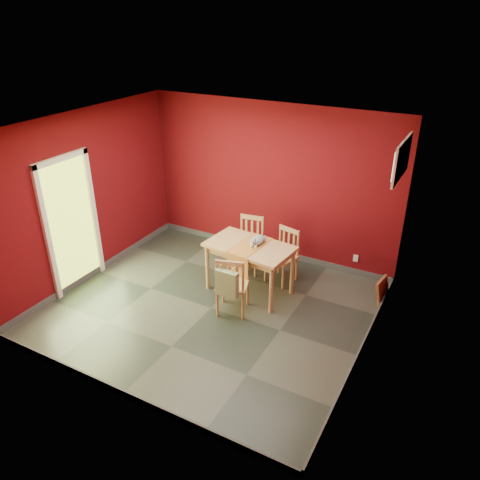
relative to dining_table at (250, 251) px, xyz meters
The scene contains 13 objects.
ground 1.03m from the dining_table, 111.93° to the right, with size 4.50×4.50×0.00m, color #2D342D.
room_shell 1.00m from the dining_table, 111.93° to the right, with size 4.50×4.50×4.50m.
doorway 2.77m from the dining_table, 156.35° to the right, with size 0.06×1.01×2.13m.
window 2.56m from the dining_table, ahead, with size 0.05×0.90×0.50m.
outlet_plate 1.89m from the dining_table, 44.35° to the left, with size 0.08×0.01×0.12m, color silver.
dining_table is the anchor object (origin of this frame).
table_runner 0.14m from the dining_table, 90.00° to the right, with size 0.45×0.81×0.39m.
chair_far_left 0.75m from the dining_table, 117.59° to the left, with size 0.49×0.49×0.93m.
chair_far_right 0.69m from the dining_table, 59.65° to the left, with size 0.51×0.51×0.89m.
chair_near 0.67m from the dining_table, 86.11° to the right, with size 0.55×0.55×0.94m.
tote_bag 0.86m from the dining_table, 84.27° to the right, with size 0.33×0.19×0.46m.
cat 0.23m from the dining_table, 47.38° to the left, with size 0.19×0.36×0.18m, color slate, non-canonical shape.
picture_frame 2.10m from the dining_table, 20.05° to the left, with size 0.18×0.39×0.37m.
Camera 1 is at (3.12, -4.88, 4.06)m, focal length 35.00 mm.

